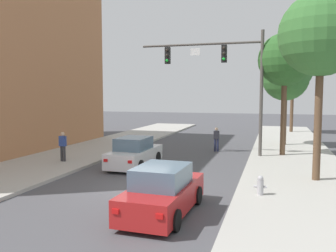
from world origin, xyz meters
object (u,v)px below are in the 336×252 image
(street_tree_nearest, at_px, (321,35))
(street_tree_farthest, at_px, (293,70))
(pedestrian_sidewalk_left_walker, at_px, (63,145))
(street_tree_third, at_px, (286,78))
(car_following_red, at_px, (163,192))
(pedestrian_crossing_road, at_px, (216,138))
(fire_hydrant, at_px, (260,185))
(street_tree_second, at_px, (285,60))
(car_lead_white, at_px, (135,153))
(traffic_signal_mast, at_px, (225,69))

(street_tree_nearest, xyz_separation_m, street_tree_farthest, (-0.13, 20.86, -0.14))
(pedestrian_sidewalk_left_walker, bearing_deg, street_tree_third, 41.19)
(car_following_red, height_order, pedestrian_crossing_road, pedestrian_crossing_road)
(fire_hydrant, relative_size, street_tree_nearest, 0.09)
(pedestrian_crossing_road, relative_size, street_tree_second, 0.22)
(street_tree_nearest, relative_size, street_tree_farthest, 1.00)
(fire_hydrant, xyz_separation_m, street_tree_nearest, (2.24, 3.09, 5.84))
(pedestrian_crossing_road, bearing_deg, pedestrian_sidewalk_left_walker, -137.97)
(car_lead_white, relative_size, car_following_red, 0.99)
(pedestrian_crossing_road, xyz_separation_m, street_tree_second, (4.24, -1.03, 5.00))
(pedestrian_crossing_road, bearing_deg, street_tree_nearest, -53.16)
(pedestrian_sidewalk_left_walker, distance_m, pedestrian_crossing_road, 10.10)
(car_following_red, height_order, street_tree_second, street_tree_second)
(car_following_red, relative_size, street_tree_second, 0.58)
(pedestrian_sidewalk_left_walker, height_order, street_tree_second, street_tree_second)
(car_following_red, height_order, pedestrian_sidewalk_left_walker, pedestrian_sidewalk_left_walker)
(street_tree_nearest, xyz_separation_m, street_tree_third, (-1.07, 11.04, -1.29))
(street_tree_nearest, height_order, street_tree_third, street_tree_nearest)
(pedestrian_sidewalk_left_walker, relative_size, street_tree_third, 0.25)
(fire_hydrant, height_order, street_tree_third, street_tree_third)
(pedestrian_crossing_road, height_order, street_tree_nearest, street_tree_nearest)
(street_tree_third, xyz_separation_m, street_tree_farthest, (0.94, 9.82, 1.15))
(car_following_red, relative_size, pedestrian_sidewalk_left_walker, 2.62)
(car_following_red, bearing_deg, pedestrian_crossing_road, 91.41)
(pedestrian_sidewalk_left_walker, height_order, fire_hydrant, pedestrian_sidewalk_left_walker)
(car_following_red, relative_size, fire_hydrant, 5.96)
(street_tree_farthest, bearing_deg, street_tree_third, -95.46)
(car_following_red, bearing_deg, street_tree_nearest, 47.94)
(pedestrian_sidewalk_left_walker, distance_m, street_tree_second, 13.93)
(fire_hydrant, xyz_separation_m, street_tree_farthest, (2.11, 23.96, 5.70))
(fire_hydrant, distance_m, street_tree_nearest, 6.98)
(street_tree_second, relative_size, street_tree_farthest, 0.92)
(fire_hydrant, distance_m, street_tree_farthest, 24.71)
(traffic_signal_mast, bearing_deg, street_tree_farthest, 73.20)
(street_tree_nearest, relative_size, street_tree_second, 1.08)
(pedestrian_sidewalk_left_walker, distance_m, street_tree_farthest, 24.56)
(traffic_signal_mast, distance_m, pedestrian_sidewalk_left_walker, 10.54)
(pedestrian_sidewalk_left_walker, bearing_deg, street_tree_farthest, 57.58)
(street_tree_second, xyz_separation_m, street_tree_third, (0.19, 4.72, -0.86))
(car_following_red, bearing_deg, traffic_signal_mast, 87.85)
(pedestrian_sidewalk_left_walker, height_order, pedestrian_crossing_road, pedestrian_sidewalk_left_walker)
(car_following_red, xyz_separation_m, fire_hydrant, (2.95, 2.66, -0.22))
(pedestrian_sidewalk_left_walker, distance_m, street_tree_nearest, 14.05)
(car_lead_white, relative_size, street_tree_third, 0.64)
(traffic_signal_mast, height_order, street_tree_third, traffic_signal_mast)
(traffic_signal_mast, distance_m, fire_hydrant, 10.23)
(street_tree_third, height_order, street_tree_farthest, street_tree_farthest)
(street_tree_third, bearing_deg, street_tree_second, -92.35)
(car_lead_white, bearing_deg, street_tree_third, 52.12)
(pedestrian_crossing_road, distance_m, street_tree_third, 7.10)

